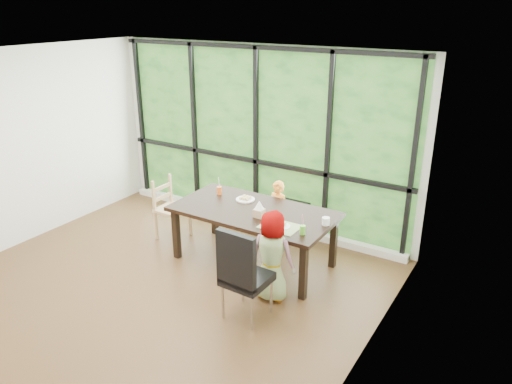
% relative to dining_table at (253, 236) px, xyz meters
% --- Properties ---
extents(ground, '(5.00, 5.00, 0.00)m').
position_rel_dining_table_xyz_m(ground, '(-0.64, -1.10, -0.38)').
color(ground, black).
rests_on(ground, ground).
extents(back_wall, '(5.00, 0.00, 5.00)m').
position_rel_dining_table_xyz_m(back_wall, '(-0.64, 1.15, 0.98)').
color(back_wall, silver).
rests_on(back_wall, ground).
extents(foliage_backdrop, '(4.80, 0.02, 2.65)m').
position_rel_dining_table_xyz_m(foliage_backdrop, '(-0.64, 1.13, 0.98)').
color(foliage_backdrop, '#19461A').
rests_on(foliage_backdrop, back_wall).
extents(window_mullions, '(4.80, 0.06, 2.65)m').
position_rel_dining_table_xyz_m(window_mullions, '(-0.64, 1.09, 0.98)').
color(window_mullions, black).
rests_on(window_mullions, back_wall).
extents(window_sill, '(4.80, 0.12, 0.10)m').
position_rel_dining_table_xyz_m(window_sill, '(-0.64, 1.05, -0.33)').
color(window_sill, silver).
rests_on(window_sill, ground).
extents(dining_table, '(2.16, 1.23, 0.75)m').
position_rel_dining_table_xyz_m(dining_table, '(0.00, 0.00, 0.00)').
color(dining_table, black).
rests_on(dining_table, ground).
extents(chair_window_leather, '(0.54, 0.54, 1.08)m').
position_rel_dining_table_xyz_m(chair_window_leather, '(0.02, 1.02, 0.17)').
color(chair_window_leather, black).
rests_on(chair_window_leather, ground).
extents(chair_interior_leather, '(0.48, 0.48, 1.08)m').
position_rel_dining_table_xyz_m(chair_interior_leather, '(0.57, -1.05, 0.17)').
color(chair_interior_leather, black).
rests_on(chair_interior_leather, ground).
extents(chair_end_beech, '(0.40, 0.42, 0.90)m').
position_rel_dining_table_xyz_m(chair_end_beech, '(-1.38, 0.00, 0.08)').
color(chair_end_beech, '#A78256').
rests_on(chair_end_beech, ground).
extents(child_toddler, '(0.37, 0.27, 0.93)m').
position_rel_dining_table_xyz_m(child_toddler, '(0.00, 0.64, 0.09)').
color(child_toddler, orange).
rests_on(child_toddler, ground).
extents(child_older, '(0.56, 0.39, 1.09)m').
position_rel_dining_table_xyz_m(child_older, '(0.62, -0.60, 0.17)').
color(child_older, gray).
rests_on(child_older, ground).
extents(placemat, '(0.46, 0.34, 0.01)m').
position_rel_dining_table_xyz_m(placemat, '(0.53, -0.26, 0.38)').
color(placemat, tan).
rests_on(placemat, dining_table).
extents(plate_far, '(0.26, 0.26, 0.02)m').
position_rel_dining_table_xyz_m(plate_far, '(-0.27, 0.23, 0.38)').
color(plate_far, white).
rests_on(plate_far, dining_table).
extents(plate_near, '(0.22, 0.22, 0.01)m').
position_rel_dining_table_xyz_m(plate_near, '(0.54, -0.25, 0.38)').
color(plate_near, white).
rests_on(plate_near, dining_table).
extents(orange_cup, '(0.07, 0.07, 0.11)m').
position_rel_dining_table_xyz_m(orange_cup, '(-0.69, 0.22, 0.43)').
color(orange_cup, orange).
rests_on(orange_cup, dining_table).
extents(green_cup, '(0.07, 0.07, 0.11)m').
position_rel_dining_table_xyz_m(green_cup, '(0.84, -0.29, 0.43)').
color(green_cup, '#62C832').
rests_on(green_cup, dining_table).
extents(white_mug, '(0.09, 0.09, 0.09)m').
position_rel_dining_table_xyz_m(white_mug, '(0.97, 0.07, 0.42)').
color(white_mug, white).
rests_on(white_mug, dining_table).
extents(tissue_box, '(0.12, 0.12, 0.10)m').
position_rel_dining_table_xyz_m(tissue_box, '(0.17, -0.14, 0.43)').
color(tissue_box, tan).
rests_on(tissue_box, dining_table).
extents(crepe_rolls_far, '(0.15, 0.12, 0.04)m').
position_rel_dining_table_xyz_m(crepe_rolls_far, '(-0.27, 0.23, 0.41)').
color(crepe_rolls_far, tan).
rests_on(crepe_rolls_far, plate_far).
extents(crepe_rolls_near, '(0.10, 0.12, 0.04)m').
position_rel_dining_table_xyz_m(crepe_rolls_near, '(0.54, -0.25, 0.41)').
color(crepe_rolls_near, tan).
rests_on(crepe_rolls_near, plate_near).
extents(straw_white, '(0.01, 0.04, 0.20)m').
position_rel_dining_table_xyz_m(straw_white, '(-0.69, 0.22, 0.52)').
color(straw_white, white).
rests_on(straw_white, orange_cup).
extents(straw_pink, '(0.01, 0.04, 0.20)m').
position_rel_dining_table_xyz_m(straw_pink, '(0.84, -0.29, 0.52)').
color(straw_pink, pink).
rests_on(straw_pink, green_cup).
extents(tissue, '(0.12, 0.12, 0.11)m').
position_rel_dining_table_xyz_m(tissue, '(0.17, -0.14, 0.53)').
color(tissue, white).
rests_on(tissue, tissue_box).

